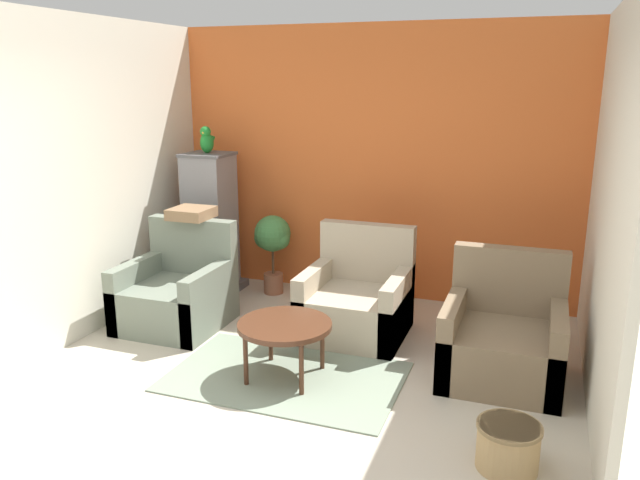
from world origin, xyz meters
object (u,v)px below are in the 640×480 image
at_px(armchair_middle, 357,303).
at_px(armchair_left, 177,294).
at_px(coffee_table, 285,328).
at_px(potted_plant, 272,240).
at_px(parrot, 207,140).
at_px(birdcage, 211,226).
at_px(wicker_basket, 508,445).
at_px(armchair_right, 503,341).

bearing_deg(armchair_middle, armchair_left, -167.58).
bearing_deg(coffee_table, armchair_left, 154.40).
relative_size(armchair_middle, potted_plant, 1.12).
distance_m(coffee_table, potted_plant, 1.96).
bearing_deg(potted_plant, armchair_left, -113.20).
bearing_deg(parrot, birdcage, -90.00).
bearing_deg(wicker_basket, birdcage, 145.32).
height_order(birdcage, parrot, parrot).
bearing_deg(birdcage, armchair_left, -79.86).
relative_size(coffee_table, potted_plant, 0.85).
relative_size(coffee_table, armchair_right, 0.76).
bearing_deg(birdcage, armchair_middle, -18.43).
relative_size(coffee_table, parrot, 2.56).
relative_size(armchair_right, birdcage, 0.64).
bearing_deg(armchair_middle, coffee_table, -104.84).
xyz_separation_m(coffee_table, armchair_middle, (0.27, 1.00, -0.12)).
height_order(armchair_left, armchair_middle, same).
bearing_deg(parrot, armchair_middle, -18.49).
height_order(armchair_right, parrot, parrot).
height_order(coffee_table, armchair_right, armchair_right).
height_order(armchair_middle, potted_plant, armchair_middle).
bearing_deg(coffee_table, armchair_right, 20.76).
bearing_deg(armchair_right, armchair_left, 178.79).
xyz_separation_m(armchair_left, birdcage, (-0.17, 0.95, 0.43)).
height_order(birdcage, wicker_basket, birdcage).
relative_size(armchair_left, armchair_right, 1.00).
height_order(armchair_left, potted_plant, armchair_left).
relative_size(armchair_middle, birdcage, 0.64).
bearing_deg(potted_plant, armchair_middle, -32.87).
bearing_deg(wicker_basket, potted_plant, 137.30).
bearing_deg(wicker_basket, coffee_table, 159.97).
distance_m(armchair_middle, birdcage, 1.93).
distance_m(coffee_table, armchair_left, 1.50).
height_order(armchair_right, armchair_middle, same).
relative_size(parrot, potted_plant, 0.33).
relative_size(coffee_table, armchair_left, 0.76).
height_order(armchair_left, parrot, parrot).
distance_m(coffee_table, armchair_middle, 1.04).
distance_m(armchair_left, armchair_middle, 1.65).
bearing_deg(wicker_basket, armchair_left, 157.42).
relative_size(birdcage, parrot, 5.32).
height_order(armchair_right, birdcage, birdcage).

